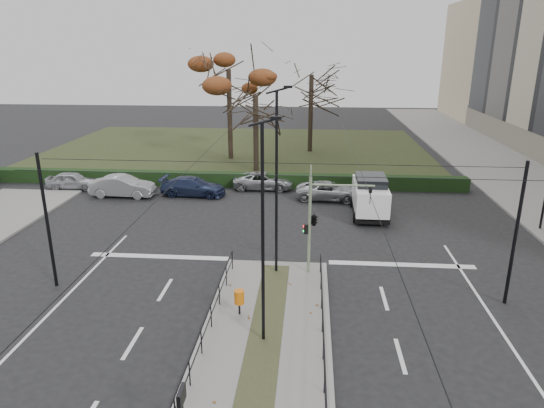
{
  "coord_description": "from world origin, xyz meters",
  "views": [
    {
      "loc": [
        1.46,
        -16.45,
        10.06
      ],
      "look_at": [
        -0.38,
        6.36,
        2.62
      ],
      "focal_mm": 32.0,
      "sensor_mm": 36.0,
      "label": 1
    }
  ],
  "objects_px": {
    "rust_tree": "(228,69)",
    "parked_car_fifth": "(328,191)",
    "traffic_light": "(316,218)",
    "parked_car_first": "(72,181)",
    "parked_car_fourth": "(263,181)",
    "info_panel": "(182,405)",
    "litter_bin": "(239,297)",
    "parked_car_third": "(193,186)",
    "bare_tree_near": "(256,101)",
    "parked_car_second": "(123,186)",
    "bare_tree_center": "(311,80)",
    "white_van": "(370,195)",
    "streetlamp_median_near": "(263,234)",
    "streetlamp_median_far": "(277,182)"
  },
  "relations": [
    {
      "from": "bare_tree_center",
      "to": "info_panel",
      "type": "bearing_deg",
      "value": -94.3
    },
    {
      "from": "parked_car_fourth",
      "to": "traffic_light",
      "type": "bearing_deg",
      "value": -165.71
    },
    {
      "from": "parked_car_second",
      "to": "rust_tree",
      "type": "distance_m",
      "value": 15.47
    },
    {
      "from": "traffic_light",
      "to": "parked_car_third",
      "type": "bearing_deg",
      "value": 125.57
    },
    {
      "from": "rust_tree",
      "to": "parked_car_third",
      "type": "bearing_deg",
      "value": -93.81
    },
    {
      "from": "parked_car_fourth",
      "to": "white_van",
      "type": "distance_m",
      "value": 8.94
    },
    {
      "from": "litter_bin",
      "to": "parked_car_third",
      "type": "xyz_separation_m",
      "value": [
        -5.61,
        15.9,
        -0.2
      ]
    },
    {
      "from": "litter_bin",
      "to": "bare_tree_near",
      "type": "relative_size",
      "value": 0.12
    },
    {
      "from": "parked_car_third",
      "to": "white_van",
      "type": "relative_size",
      "value": 0.96
    },
    {
      "from": "litter_bin",
      "to": "rust_tree",
      "type": "distance_m",
      "value": 28.98
    },
    {
      "from": "bare_tree_center",
      "to": "streetlamp_median_near",
      "type": "bearing_deg",
      "value": -92.46
    },
    {
      "from": "litter_bin",
      "to": "parked_car_second",
      "type": "xyz_separation_m",
      "value": [
        -10.48,
        15.28,
        -0.12
      ]
    },
    {
      "from": "info_panel",
      "to": "white_van",
      "type": "relative_size",
      "value": 0.44
    },
    {
      "from": "parked_car_third",
      "to": "bare_tree_near",
      "type": "relative_size",
      "value": 0.55
    },
    {
      "from": "bare_tree_near",
      "to": "parked_car_fifth",
      "type": "distance_m",
      "value": 10.81
    },
    {
      "from": "parked_car_fourth",
      "to": "parked_car_first",
      "type": "bearing_deg",
      "value": 94.06
    },
    {
      "from": "streetlamp_median_far",
      "to": "bare_tree_near",
      "type": "distance_m",
      "value": 19.52
    },
    {
      "from": "traffic_light",
      "to": "rust_tree",
      "type": "relative_size",
      "value": 0.43
    },
    {
      "from": "rust_tree",
      "to": "parked_car_fifth",
      "type": "bearing_deg",
      "value": -53.76
    },
    {
      "from": "parked_car_third",
      "to": "traffic_light",
      "type": "bearing_deg",
      "value": -140.87
    },
    {
      "from": "bare_tree_near",
      "to": "parked_car_fifth",
      "type": "height_order",
      "value": "bare_tree_near"
    },
    {
      "from": "info_panel",
      "to": "bare_tree_center",
      "type": "distance_m",
      "value": 39.07
    },
    {
      "from": "traffic_light",
      "to": "bare_tree_near",
      "type": "bearing_deg",
      "value": 104.18
    },
    {
      "from": "streetlamp_median_near",
      "to": "parked_car_third",
      "type": "relative_size",
      "value": 1.74
    },
    {
      "from": "info_panel",
      "to": "parked_car_second",
      "type": "height_order",
      "value": "info_panel"
    },
    {
      "from": "parked_car_fifth",
      "to": "info_panel",
      "type": "bearing_deg",
      "value": 172.67
    },
    {
      "from": "parked_car_first",
      "to": "parked_car_second",
      "type": "height_order",
      "value": "parked_car_second"
    },
    {
      "from": "traffic_light",
      "to": "parked_car_fourth",
      "type": "height_order",
      "value": "traffic_light"
    },
    {
      "from": "bare_tree_near",
      "to": "parked_car_fifth",
      "type": "bearing_deg",
      "value": -51.79
    },
    {
      "from": "parked_car_second",
      "to": "parked_car_fourth",
      "type": "xyz_separation_m",
      "value": [
        9.66,
        2.69,
        -0.13
      ]
    },
    {
      "from": "litter_bin",
      "to": "white_van",
      "type": "relative_size",
      "value": 0.21
    },
    {
      "from": "streetlamp_median_near",
      "to": "bare_tree_center",
      "type": "bearing_deg",
      "value": 87.54
    },
    {
      "from": "parked_car_third",
      "to": "bare_tree_near",
      "type": "bearing_deg",
      "value": -23.47
    },
    {
      "from": "parked_car_third",
      "to": "parked_car_first",
      "type": "bearing_deg",
      "value": 88.03
    },
    {
      "from": "litter_bin",
      "to": "parked_car_fifth",
      "type": "height_order",
      "value": "parked_car_fifth"
    },
    {
      "from": "litter_bin",
      "to": "parked_car_first",
      "type": "xyz_separation_m",
      "value": [
        -14.9,
        16.8,
        -0.22
      ]
    },
    {
      "from": "streetlamp_median_far",
      "to": "parked_car_fifth",
      "type": "xyz_separation_m",
      "value": [
        2.73,
        11.81,
        -3.8
      ]
    },
    {
      "from": "parked_car_fourth",
      "to": "parked_car_fifth",
      "type": "height_order",
      "value": "parked_car_fifth"
    },
    {
      "from": "white_van",
      "to": "parked_car_third",
      "type": "bearing_deg",
      "value": 165.03
    },
    {
      "from": "traffic_light",
      "to": "parked_car_fourth",
      "type": "relative_size",
      "value": 1.03
    },
    {
      "from": "parked_car_first",
      "to": "parked_car_fifth",
      "type": "distance_m",
      "value": 18.84
    },
    {
      "from": "parked_car_fourth",
      "to": "streetlamp_median_far",
      "type": "bearing_deg",
      "value": -172.57
    },
    {
      "from": "litter_bin",
      "to": "bare_tree_center",
      "type": "relative_size",
      "value": 0.1
    },
    {
      "from": "litter_bin",
      "to": "info_panel",
      "type": "relative_size",
      "value": 0.48
    },
    {
      "from": "parked_car_third",
      "to": "bare_tree_center",
      "type": "bearing_deg",
      "value": -23.88
    },
    {
      "from": "parked_car_second",
      "to": "bare_tree_near",
      "type": "relative_size",
      "value": 0.54
    },
    {
      "from": "traffic_light",
      "to": "white_van",
      "type": "distance_m",
      "value": 9.49
    },
    {
      "from": "traffic_light",
      "to": "streetlamp_median_near",
      "type": "xyz_separation_m",
      "value": [
        -1.79,
        -5.61,
        1.38
      ]
    },
    {
      "from": "litter_bin",
      "to": "info_panel",
      "type": "bearing_deg",
      "value": -92.97
    },
    {
      "from": "parked_car_third",
      "to": "white_van",
      "type": "xyz_separation_m",
      "value": [
        11.98,
        -3.2,
        0.64
      ]
    }
  ]
}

